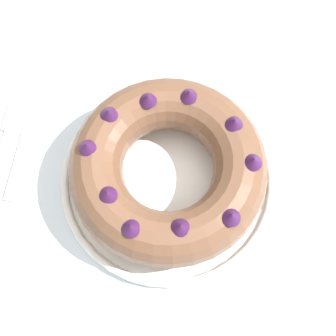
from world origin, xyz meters
The scene contains 6 objects.
ground_plane centered at (0.00, 0.00, 0.00)m, with size 8.00×8.00×0.00m, color #4C4742.
dining_table centered at (0.00, 0.00, 0.65)m, with size 1.30×1.23×0.73m.
serving_dish centered at (-0.01, -0.01, 0.74)m, with size 0.33×0.33×0.02m.
bundt_cake centered at (-0.01, -0.01, 0.78)m, with size 0.29×0.29×0.09m.
fork centered at (-0.28, 0.01, 0.73)m, with size 0.02×0.19×0.01m.
cake_knife centered at (-0.24, -0.01, 0.73)m, with size 0.02×0.16×0.01m.
Camera 1 is at (0.03, -0.24, 1.42)m, focal length 50.00 mm.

